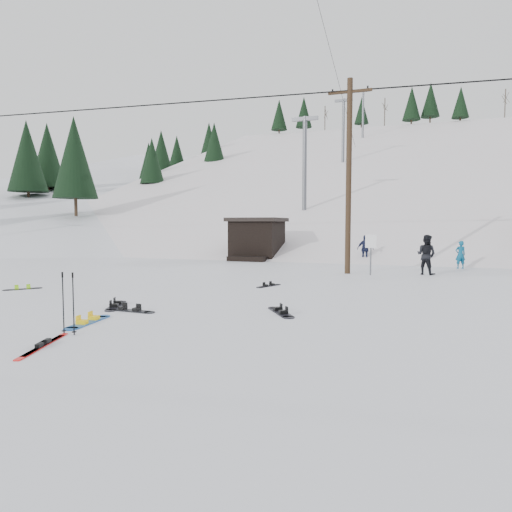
% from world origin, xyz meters
% --- Properties ---
extents(ground, '(200.00, 200.00, 0.00)m').
position_xyz_m(ground, '(0.00, 0.00, 0.00)').
color(ground, white).
rests_on(ground, ground).
extents(ski_slope, '(60.00, 85.24, 65.97)m').
position_xyz_m(ski_slope, '(0.00, 55.00, -12.00)').
color(ski_slope, white).
rests_on(ski_slope, ground).
extents(ridge_left, '(47.54, 95.03, 58.38)m').
position_xyz_m(ridge_left, '(-36.00, 48.00, -11.00)').
color(ridge_left, white).
rests_on(ridge_left, ground).
extents(treeline_left, '(20.00, 64.00, 10.00)m').
position_xyz_m(treeline_left, '(-34.00, 40.00, 0.00)').
color(treeline_left, black).
rests_on(treeline_left, ground).
extents(treeline_crest, '(50.00, 6.00, 10.00)m').
position_xyz_m(treeline_crest, '(0.00, 86.00, 0.00)').
color(treeline_crest, black).
rests_on(treeline_crest, ski_slope).
extents(utility_pole, '(2.00, 0.26, 9.00)m').
position_xyz_m(utility_pole, '(2.00, 14.00, 4.68)').
color(utility_pole, '#3A2819').
rests_on(utility_pole, ground).
extents(trail_sign, '(0.50, 0.09, 1.85)m').
position_xyz_m(trail_sign, '(3.10, 13.58, 1.27)').
color(trail_sign, '#595B60').
rests_on(trail_sign, ground).
extents(lift_hut, '(3.40, 4.10, 2.75)m').
position_xyz_m(lift_hut, '(-5.00, 20.94, 1.36)').
color(lift_hut, black).
rests_on(lift_hut, ground).
extents(lift_tower_near, '(2.20, 0.36, 8.00)m').
position_xyz_m(lift_tower_near, '(-4.00, 30.00, 7.86)').
color(lift_tower_near, '#595B60').
rests_on(lift_tower_near, ski_slope).
extents(lift_tower_mid, '(2.20, 0.36, 8.00)m').
position_xyz_m(lift_tower_mid, '(-4.00, 50.00, 14.36)').
color(lift_tower_mid, '#595B60').
rests_on(lift_tower_mid, ski_slope).
extents(lift_tower_far, '(2.20, 0.36, 8.00)m').
position_xyz_m(lift_tower_far, '(-4.00, 70.00, 20.86)').
color(lift_tower_far, '#595B60').
rests_on(lift_tower_far, ski_slope).
extents(hero_snowboard, '(0.52, 1.69, 0.12)m').
position_xyz_m(hero_snowboard, '(-2.15, 1.05, 0.03)').
color(hero_snowboard, '#1956A8').
rests_on(hero_snowboard, ground).
extents(hero_skis, '(0.72, 1.85, 0.10)m').
position_xyz_m(hero_skis, '(-1.54, -0.93, 0.03)').
color(hero_skis, red).
rests_on(hero_skis, ground).
extents(ski_poles, '(0.36, 0.10, 1.32)m').
position_xyz_m(ski_poles, '(-1.76, -0.01, 0.68)').
color(ski_poles, black).
rests_on(ski_poles, ground).
extents(board_scatter_a, '(1.55, 0.36, 0.11)m').
position_xyz_m(board_scatter_a, '(-2.09, 2.61, 0.03)').
color(board_scatter_a, black).
rests_on(board_scatter_a, ground).
extents(board_scatter_b, '(0.88, 1.54, 0.12)m').
position_xyz_m(board_scatter_b, '(-2.88, 3.07, 0.03)').
color(board_scatter_b, black).
rests_on(board_scatter_b, ground).
extents(board_scatter_c, '(0.89, 1.05, 0.09)m').
position_xyz_m(board_scatter_c, '(-8.13, 4.78, 0.02)').
color(board_scatter_c, black).
rests_on(board_scatter_c, ground).
extents(board_scatter_d, '(1.04, 1.39, 0.11)m').
position_xyz_m(board_scatter_d, '(1.78, 3.72, 0.03)').
color(board_scatter_d, black).
rests_on(board_scatter_d, ground).
extents(board_scatter_f, '(0.63, 1.23, 0.09)m').
position_xyz_m(board_scatter_f, '(-0.12, 8.52, 0.02)').
color(board_scatter_f, black).
rests_on(board_scatter_f, ground).
extents(skier_teal, '(0.62, 0.51, 1.45)m').
position_xyz_m(skier_teal, '(7.21, 18.39, 0.73)').
color(skier_teal, '#0B5074').
rests_on(skier_teal, ground).
extents(skier_dark, '(1.11, 1.03, 1.84)m').
position_xyz_m(skier_dark, '(5.48, 14.70, 0.92)').
color(skier_dark, black).
rests_on(skier_dark, ground).
extents(skier_navy, '(1.03, 0.54, 1.67)m').
position_xyz_m(skier_navy, '(2.13, 20.28, 0.84)').
color(skier_navy, '#171C3A').
rests_on(skier_navy, ground).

